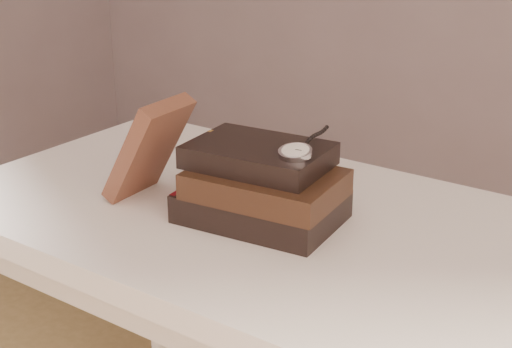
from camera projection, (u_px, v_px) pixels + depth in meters
The scene contains 5 objects.
table at pixel (248, 258), 1.27m from camera, with size 1.00×0.60×0.75m.
book_stack at pixel (262, 187), 1.17m from camera, with size 0.26×0.19×0.12m.
journal at pixel (149, 149), 1.24m from camera, with size 0.03×0.12×0.19m, color #49261C.
pocket_watch at pixel (297, 151), 1.11m from camera, with size 0.06×0.15×0.02m.
eyeglasses at pixel (241, 154), 1.27m from camera, with size 0.11×0.13×0.05m.
Camera 1 is at (0.67, -0.57, 1.25)m, focal length 52.84 mm.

